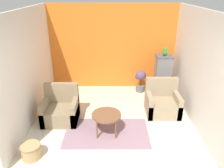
{
  "coord_description": "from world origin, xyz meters",
  "views": [
    {
      "loc": [
        -0.02,
        -2.9,
        3.06
      ],
      "look_at": [
        0.0,
        1.88,
        0.92
      ],
      "focal_mm": 35.0,
      "sensor_mm": 36.0,
      "label": 1
    }
  ],
  "objects_px": {
    "coffee_table": "(106,116)",
    "armchair_left": "(60,110)",
    "parrot": "(164,52)",
    "potted_plant": "(140,79)",
    "birdcage": "(162,76)",
    "armchair_right": "(161,103)",
    "wicker_basket": "(30,151)"
  },
  "relations": [
    {
      "from": "potted_plant",
      "to": "wicker_basket",
      "type": "bearing_deg",
      "value": -129.68
    },
    {
      "from": "armchair_right",
      "to": "birdcage",
      "type": "relative_size",
      "value": 0.73
    },
    {
      "from": "armchair_right",
      "to": "wicker_basket",
      "type": "bearing_deg",
      "value": -149.94
    },
    {
      "from": "armchair_right",
      "to": "wicker_basket",
      "type": "xyz_separation_m",
      "value": [
        -2.88,
        -1.67,
        -0.13
      ]
    },
    {
      "from": "birdcage",
      "to": "wicker_basket",
      "type": "relative_size",
      "value": 3.16
    },
    {
      "from": "coffee_table",
      "to": "wicker_basket",
      "type": "relative_size",
      "value": 1.68
    },
    {
      "from": "birdcage",
      "to": "parrot",
      "type": "xyz_separation_m",
      "value": [
        -0.0,
        0.0,
        0.76
      ]
    },
    {
      "from": "armchair_left",
      "to": "armchair_right",
      "type": "distance_m",
      "value": 2.6
    },
    {
      "from": "armchair_left",
      "to": "parrot",
      "type": "distance_m",
      "value": 3.34
    },
    {
      "from": "armchair_left",
      "to": "armchair_right",
      "type": "bearing_deg",
      "value": 7.77
    },
    {
      "from": "armchair_right",
      "to": "coffee_table",
      "type": "bearing_deg",
      "value": -148.2
    },
    {
      "from": "armchair_right",
      "to": "potted_plant",
      "type": "relative_size",
      "value": 1.27
    },
    {
      "from": "parrot",
      "to": "potted_plant",
      "type": "bearing_deg",
      "value": 165.85
    },
    {
      "from": "coffee_table",
      "to": "armchair_left",
      "type": "distance_m",
      "value": 1.27
    },
    {
      "from": "parrot",
      "to": "potted_plant",
      "type": "relative_size",
      "value": 0.36
    },
    {
      "from": "parrot",
      "to": "potted_plant",
      "type": "height_order",
      "value": "parrot"
    },
    {
      "from": "armchair_left",
      "to": "birdcage",
      "type": "bearing_deg",
      "value": 28.04
    },
    {
      "from": "potted_plant",
      "to": "parrot",
      "type": "bearing_deg",
      "value": -14.15
    },
    {
      "from": "armchair_right",
      "to": "potted_plant",
      "type": "height_order",
      "value": "armchair_right"
    },
    {
      "from": "coffee_table",
      "to": "armchair_right",
      "type": "relative_size",
      "value": 0.73
    },
    {
      "from": "wicker_basket",
      "to": "coffee_table",
      "type": "bearing_deg",
      "value": 28.27
    },
    {
      "from": "armchair_left",
      "to": "potted_plant",
      "type": "relative_size",
      "value": 1.27
    },
    {
      "from": "birdcage",
      "to": "parrot",
      "type": "relative_size",
      "value": 4.76
    },
    {
      "from": "armchair_right",
      "to": "parrot",
      "type": "xyz_separation_m",
      "value": [
        0.22,
        1.14,
        1.06
      ]
    },
    {
      "from": "coffee_table",
      "to": "wicker_basket",
      "type": "xyz_separation_m",
      "value": [
        -1.45,
        -0.78,
        -0.3
      ]
    },
    {
      "from": "birdcage",
      "to": "potted_plant",
      "type": "height_order",
      "value": "birdcage"
    },
    {
      "from": "coffee_table",
      "to": "birdcage",
      "type": "distance_m",
      "value": 2.62
    },
    {
      "from": "armchair_left",
      "to": "birdcage",
      "type": "height_order",
      "value": "birdcage"
    },
    {
      "from": "armchair_left",
      "to": "parrot",
      "type": "height_order",
      "value": "parrot"
    },
    {
      "from": "potted_plant",
      "to": "coffee_table",
      "type": "bearing_deg",
      "value": -114.88
    },
    {
      "from": "wicker_basket",
      "to": "armchair_left",
      "type": "bearing_deg",
      "value": 76.98
    },
    {
      "from": "parrot",
      "to": "birdcage",
      "type": "bearing_deg",
      "value": -90.0
    }
  ]
}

